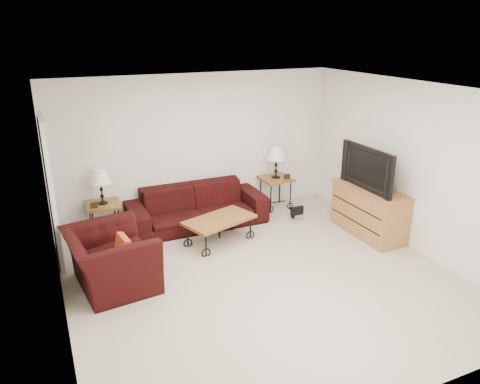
# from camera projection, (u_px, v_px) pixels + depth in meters

# --- Properties ---
(ground) EXTENTS (5.00, 5.00, 0.00)m
(ground) POSITION_uv_depth(u_px,v_px,m) (261.00, 277.00, 6.29)
(ground) COLOR beige
(ground) RESTS_ON ground
(wall_back) EXTENTS (5.00, 0.02, 2.50)m
(wall_back) POSITION_uv_depth(u_px,v_px,m) (197.00, 147.00, 8.02)
(wall_back) COLOR white
(wall_back) RESTS_ON ground
(wall_front) EXTENTS (5.00, 0.02, 2.50)m
(wall_front) POSITION_uv_depth(u_px,v_px,m) (403.00, 285.00, 3.73)
(wall_front) COLOR white
(wall_front) RESTS_ON ground
(wall_left) EXTENTS (0.02, 5.00, 2.50)m
(wall_left) POSITION_uv_depth(u_px,v_px,m) (53.00, 223.00, 4.91)
(wall_left) COLOR white
(wall_left) RESTS_ON ground
(wall_right) EXTENTS (0.02, 5.00, 2.50)m
(wall_right) POSITION_uv_depth(u_px,v_px,m) (413.00, 167.00, 6.84)
(wall_right) COLOR white
(wall_right) RESTS_ON ground
(ceiling) EXTENTS (5.00, 5.00, 0.00)m
(ceiling) POSITION_uv_depth(u_px,v_px,m) (264.00, 91.00, 5.45)
(ceiling) COLOR white
(ceiling) RESTS_ON wall_back
(doorway) EXTENTS (0.08, 0.94, 2.04)m
(doorway) POSITION_uv_depth(u_px,v_px,m) (50.00, 194.00, 6.41)
(doorway) COLOR black
(doorway) RESTS_ON ground
(sofa) EXTENTS (2.32, 0.91, 0.68)m
(sofa) POSITION_uv_depth(u_px,v_px,m) (197.00, 206.00, 7.83)
(sofa) COLOR black
(sofa) RESTS_ON ground
(side_table_left) EXTENTS (0.55, 0.55, 0.57)m
(side_table_left) POSITION_uv_depth(u_px,v_px,m) (105.00, 220.00, 7.42)
(side_table_left) COLOR brown
(side_table_left) RESTS_ON ground
(side_table_right) EXTENTS (0.54, 0.54, 0.59)m
(side_table_right) POSITION_uv_depth(u_px,v_px,m) (275.00, 193.00, 8.62)
(side_table_right) COLOR brown
(side_table_right) RESTS_ON ground
(lamp_left) EXTENTS (0.34, 0.34, 0.57)m
(lamp_left) POSITION_uv_depth(u_px,v_px,m) (101.00, 186.00, 7.23)
(lamp_left) COLOR black
(lamp_left) RESTS_ON side_table_left
(lamp_right) EXTENTS (0.33, 0.33, 0.59)m
(lamp_right) POSITION_uv_depth(u_px,v_px,m) (276.00, 162.00, 8.43)
(lamp_right) COLOR black
(lamp_right) RESTS_ON side_table_right
(photo_frame_left) EXTENTS (0.11, 0.03, 0.09)m
(photo_frame_left) POSITION_uv_depth(u_px,v_px,m) (94.00, 205.00, 7.12)
(photo_frame_left) COLOR black
(photo_frame_left) RESTS_ON side_table_left
(photo_frame_right) EXTENTS (0.12, 0.04, 0.10)m
(photo_frame_right) POSITION_uv_depth(u_px,v_px,m) (287.00, 176.00, 8.44)
(photo_frame_right) COLOR black
(photo_frame_right) RESTS_ON side_table_right
(coffee_table) EXTENTS (1.22, 0.91, 0.41)m
(coffee_table) POSITION_uv_depth(u_px,v_px,m) (220.00, 230.00, 7.24)
(coffee_table) COLOR brown
(coffee_table) RESTS_ON ground
(armchair) EXTENTS (1.15, 1.28, 0.76)m
(armchair) POSITION_uv_depth(u_px,v_px,m) (111.00, 259.00, 5.96)
(armchair) COLOR black
(armchair) RESTS_ON ground
(throw_pillow) EXTENTS (0.13, 0.35, 0.34)m
(throw_pillow) POSITION_uv_depth(u_px,v_px,m) (122.00, 249.00, 5.93)
(throw_pillow) COLOR #D0441A
(throw_pillow) RESTS_ON armchair
(tv_stand) EXTENTS (0.55, 1.32, 0.79)m
(tv_stand) POSITION_uv_depth(u_px,v_px,m) (369.00, 211.00, 7.49)
(tv_stand) COLOR #9D653A
(tv_stand) RESTS_ON ground
(television) EXTENTS (0.16, 1.18, 0.68)m
(television) POSITION_uv_depth(u_px,v_px,m) (373.00, 168.00, 7.23)
(television) COLOR black
(television) RESTS_ON tv_stand
(backpack) EXTENTS (0.41, 0.35, 0.47)m
(backpack) POSITION_uv_depth(u_px,v_px,m) (293.00, 206.00, 8.14)
(backpack) COLOR black
(backpack) RESTS_ON ground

